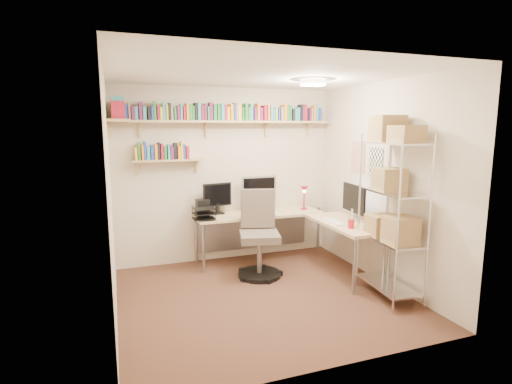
# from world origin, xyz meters

# --- Properties ---
(ground) EXTENTS (3.20, 3.20, 0.00)m
(ground) POSITION_xyz_m (0.00, 0.00, 0.00)
(ground) COLOR #43281D
(ground) RESTS_ON ground
(room_shell) EXTENTS (3.24, 3.04, 2.52)m
(room_shell) POSITION_xyz_m (0.00, 0.00, 1.55)
(room_shell) COLOR beige
(room_shell) RESTS_ON ground
(wall_shelves) EXTENTS (3.12, 1.09, 0.79)m
(wall_shelves) POSITION_xyz_m (-0.41, 1.30, 2.03)
(wall_shelves) COLOR tan
(wall_shelves) RESTS_ON ground
(corner_desk) EXTENTS (2.16, 1.86, 1.24)m
(corner_desk) POSITION_xyz_m (0.51, 0.98, 0.71)
(corner_desk) COLOR beige
(corner_desk) RESTS_ON ground
(office_chair) EXTENTS (0.61, 0.62, 1.13)m
(office_chair) POSITION_xyz_m (0.20, 0.67, 0.47)
(office_chair) COLOR black
(office_chair) RESTS_ON ground
(wire_rack) EXTENTS (0.47, 0.84, 2.08)m
(wire_rack) POSITION_xyz_m (1.36, -0.48, 1.27)
(wire_rack) COLOR silver
(wire_rack) RESTS_ON ground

